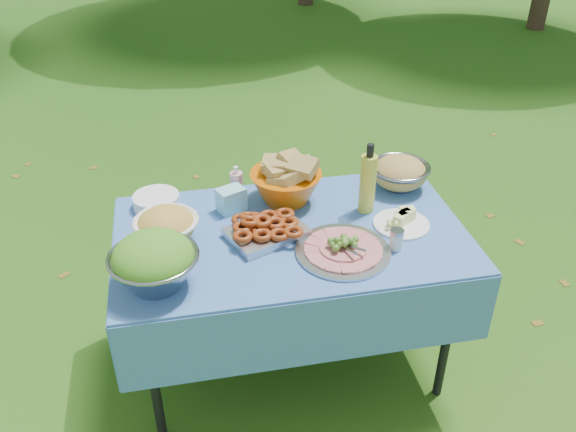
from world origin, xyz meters
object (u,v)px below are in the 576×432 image
(picnic_table, at_px, (291,302))
(plate_stack, at_px, (156,201))
(charcuterie_platter, at_px, (343,244))
(oil_bottle, at_px, (368,178))
(pasta_bowl_steel, at_px, (400,172))
(bread_bowl, at_px, (286,180))
(salad_bowl, at_px, (154,262))

(picnic_table, height_order, plate_stack, plate_stack)
(picnic_table, distance_m, charcuterie_platter, 0.49)
(oil_bottle, bearing_deg, picnic_table, -163.29)
(pasta_bowl_steel, height_order, charcuterie_platter, pasta_bowl_steel)
(plate_stack, bearing_deg, picnic_table, -30.12)
(bread_bowl, distance_m, pasta_bowl_steel, 0.55)
(picnic_table, xyz_separation_m, bread_bowl, (0.03, 0.26, 0.49))
(pasta_bowl_steel, bearing_deg, charcuterie_platter, -130.78)
(bread_bowl, height_order, charcuterie_platter, bread_bowl)
(charcuterie_platter, bearing_deg, pasta_bowl_steel, 49.22)
(pasta_bowl_steel, bearing_deg, oil_bottle, -140.96)
(oil_bottle, bearing_deg, charcuterie_platter, -122.56)
(pasta_bowl_steel, bearing_deg, bread_bowl, -177.64)
(picnic_table, bearing_deg, pasta_bowl_steel, 26.17)
(pasta_bowl_steel, xyz_separation_m, oil_bottle, (-0.21, -0.17, 0.09))
(bread_bowl, xyz_separation_m, pasta_bowl_steel, (0.54, 0.02, -0.03))
(picnic_table, relative_size, charcuterie_platter, 3.82)
(oil_bottle, bearing_deg, plate_stack, 166.96)
(bread_bowl, height_order, pasta_bowl_steel, bread_bowl)
(bread_bowl, bearing_deg, salad_bowl, -139.52)
(salad_bowl, height_order, pasta_bowl_steel, salad_bowl)
(charcuterie_platter, height_order, oil_bottle, oil_bottle)
(picnic_table, bearing_deg, oil_bottle, 16.71)
(plate_stack, distance_m, pasta_bowl_steel, 1.12)
(pasta_bowl_steel, height_order, oil_bottle, oil_bottle)
(salad_bowl, distance_m, pasta_bowl_steel, 1.25)
(pasta_bowl_steel, bearing_deg, salad_bowl, -155.18)
(picnic_table, xyz_separation_m, plate_stack, (-0.55, 0.32, 0.41))
(plate_stack, height_order, bread_bowl, bread_bowl)
(salad_bowl, bearing_deg, oil_bottle, 20.85)
(salad_bowl, relative_size, charcuterie_platter, 0.85)
(plate_stack, bearing_deg, salad_bowl, -90.98)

